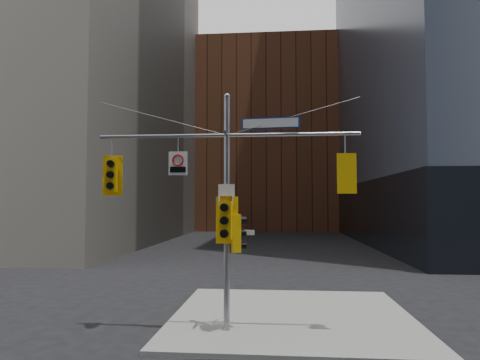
% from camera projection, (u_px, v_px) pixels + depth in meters
% --- Properties ---
extents(ground, '(160.00, 160.00, 0.00)m').
position_uv_depth(ground, '(217.00, 360.00, 10.72)').
color(ground, black).
rests_on(ground, ground).
extents(sidewalk_corner, '(8.00, 8.00, 0.15)m').
position_uv_depth(sidewalk_corner, '(292.00, 316.00, 14.53)').
color(sidewalk_corner, gray).
rests_on(sidewalk_corner, ground).
extents(brick_midrise, '(26.00, 20.00, 28.00)m').
position_uv_depth(brick_midrise, '(268.00, 141.00, 69.17)').
color(brick_midrise, brown).
rests_on(brick_midrise, ground).
extents(signal_assembly, '(8.00, 0.80, 7.30)m').
position_uv_depth(signal_assembly, '(227.00, 187.00, 12.95)').
color(signal_assembly, gray).
rests_on(signal_assembly, ground).
extents(traffic_light_west_arm, '(0.60, 0.54, 1.27)m').
position_uv_depth(traffic_light_west_arm, '(112.00, 175.00, 13.30)').
color(traffic_light_west_arm, yellow).
rests_on(traffic_light_west_arm, ground).
extents(traffic_light_east_arm, '(0.57, 0.46, 1.19)m').
position_uv_depth(traffic_light_east_arm, '(346.00, 174.00, 12.66)').
color(traffic_light_east_arm, yellow).
rests_on(traffic_light_east_arm, ground).
extents(traffic_light_pole_side, '(0.49, 0.42, 1.14)m').
position_uv_depth(traffic_light_pole_side, '(238.00, 233.00, 12.86)').
color(traffic_light_pole_side, yellow).
rests_on(traffic_light_pole_side, ground).
extents(traffic_light_pole_front, '(0.67, 0.55, 1.41)m').
position_uv_depth(traffic_light_pole_front, '(226.00, 220.00, 12.63)').
color(traffic_light_pole_front, yellow).
rests_on(traffic_light_pole_front, ground).
extents(street_sign_blade, '(1.78, 0.22, 0.35)m').
position_uv_depth(street_sign_blade, '(270.00, 123.00, 12.94)').
color(street_sign_blade, navy).
rests_on(street_sign_blade, ground).
extents(regulatory_sign_arm, '(0.58, 0.07, 0.73)m').
position_uv_depth(regulatory_sign_arm, '(178.00, 163.00, 13.10)').
color(regulatory_sign_arm, silver).
rests_on(regulatory_sign_arm, ground).
extents(regulatory_sign_pole, '(0.49, 0.06, 0.65)m').
position_uv_depth(regulatory_sign_pole, '(226.00, 195.00, 12.82)').
color(regulatory_sign_pole, silver).
rests_on(regulatory_sign_pole, ground).
extents(street_blade_ew, '(0.77, 0.10, 0.16)m').
position_uv_depth(street_blade_ew, '(242.00, 232.00, 12.84)').
color(street_blade_ew, silver).
rests_on(street_blade_ew, ground).
extents(street_blade_ns, '(0.06, 0.76, 0.15)m').
position_uv_depth(street_blade_ns, '(229.00, 236.00, 13.32)').
color(street_blade_ns, '#145926').
rests_on(street_blade_ns, ground).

